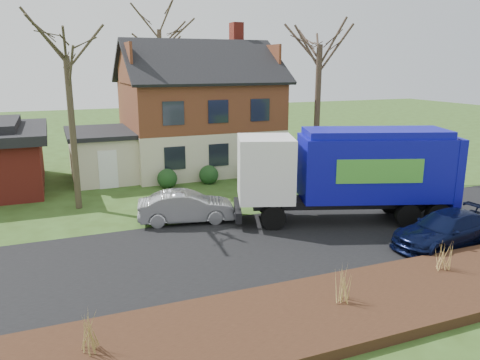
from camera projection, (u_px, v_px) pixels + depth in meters
name	position (u px, v px, depth m)	size (l,w,h in m)	color
ground	(260.00, 246.00, 17.49)	(120.00, 120.00, 0.00)	#2E4517
road	(260.00, 245.00, 17.48)	(80.00, 7.00, 0.02)	black
mulch_verge	(341.00, 309.00, 12.68)	(80.00, 3.50, 0.30)	black
main_house	(191.00, 106.00, 29.58)	(12.95, 8.95, 9.26)	beige
garbage_truck	(351.00, 169.00, 19.81)	(9.56, 5.38, 3.97)	black
silver_sedan	(186.00, 207.00, 19.98)	(1.42, 4.08, 1.35)	#9FA0A6
navy_wagon	(445.00, 230.00, 17.28)	(1.81, 4.46, 1.30)	black
tree_front_west	(64.00, 32.00, 20.18)	(3.25, 3.25, 9.67)	#413727
tree_front_east	(321.00, 22.00, 26.95)	(3.98, 3.98, 11.05)	#3D2E25
tree_back	(158.00, 13.00, 36.28)	(3.97, 3.97, 12.58)	#46372A
grass_clump_west	(89.00, 331.00, 10.47)	(0.37, 0.31, 0.98)	#9B8444
grass_clump_mid	(344.00, 284.00, 12.66)	(0.36, 0.30, 1.00)	tan
grass_clump_east	(443.00, 256.00, 14.64)	(0.36, 0.30, 0.91)	tan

